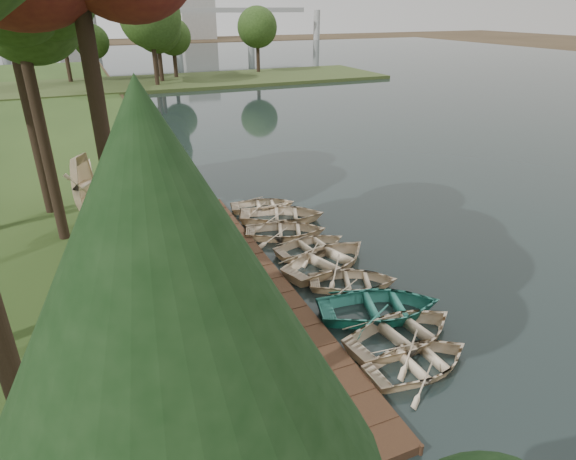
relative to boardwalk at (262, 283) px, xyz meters
name	(u,v)px	position (x,y,z in m)	size (l,w,h in m)	color
ground	(303,277)	(1.60, 0.00, -0.15)	(300.00, 300.00, 0.00)	#3D2F1D
water	(504,112)	(31.60, 20.00, -0.12)	(130.00, 200.00, 0.05)	black
boardwalk	(262,283)	(0.00, 0.00, 0.00)	(1.60, 16.00, 0.30)	#362215
peninsula	(196,81)	(9.60, 50.00, 0.08)	(50.00, 14.00, 0.45)	#35431D
far_trees	(165,29)	(6.27, 50.00, 6.28)	(45.60, 5.60, 8.80)	black
bridge	(144,14)	(13.91, 120.00, 6.93)	(95.90, 4.00, 8.60)	#A5A5A0
building_a	(195,6)	(31.60, 140.00, 8.85)	(10.00, 8.00, 18.00)	#A5A5A0
building_b	(68,18)	(-3.40, 145.00, 5.85)	(8.00, 8.00, 12.00)	#A5A5A0
rowboat_0	(420,360)	(2.41, -5.76, 0.23)	(2.29, 3.21, 0.66)	beige
rowboat_1	(403,331)	(2.71, -4.57, 0.28)	(2.65, 3.70, 0.77)	beige
rowboat_2	(380,305)	(2.81, -3.19, 0.31)	(2.83, 3.96, 0.82)	teal
rowboat_3	(353,279)	(2.89, -1.38, 0.22)	(2.22, 3.11, 0.64)	beige
rowboat_4	(328,258)	(2.77, 0.25, 0.30)	(2.78, 3.89, 0.81)	beige
rowboat_5	(311,244)	(2.75, 1.66, 0.22)	(2.20, 3.08, 0.64)	beige
rowboat_6	(285,229)	(2.32, 3.32, 0.26)	(2.46, 3.45, 0.71)	beige
rowboat_7	(282,213)	(2.81, 4.88, 0.30)	(2.74, 3.84, 0.80)	beige
rowboat_8	(263,204)	(2.49, 6.48, 0.22)	(2.21, 3.10, 0.64)	beige
stored_rowboat	(91,216)	(-5.21, 7.58, 0.47)	(2.20, 3.08, 0.64)	beige
tree_4	(15,9)	(-6.32, 6.39, 8.76)	(4.16, 4.16, 10.49)	black
reeds_0	(197,371)	(-3.30, -4.28, 0.64)	(0.60, 0.60, 0.97)	#3F661E
reeds_1	(254,304)	(-1.00, -2.10, 0.67)	(0.60, 0.60, 1.04)	#3F661E
reeds_2	(160,233)	(-2.76, 4.12, 0.66)	(0.60, 0.60, 1.01)	#3F661E
reeds_3	(146,216)	(-2.99, 6.28, 0.60)	(0.60, 0.60, 0.89)	#3F661E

